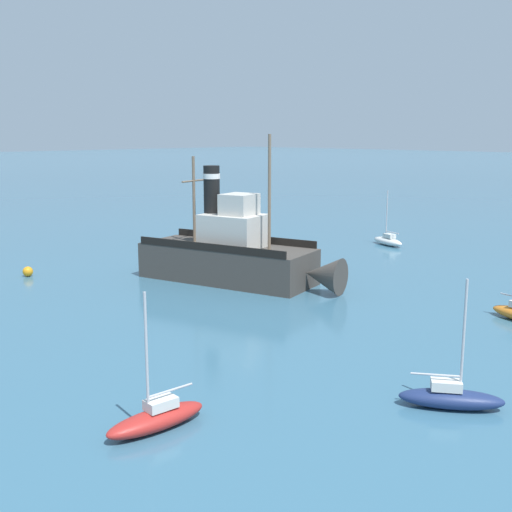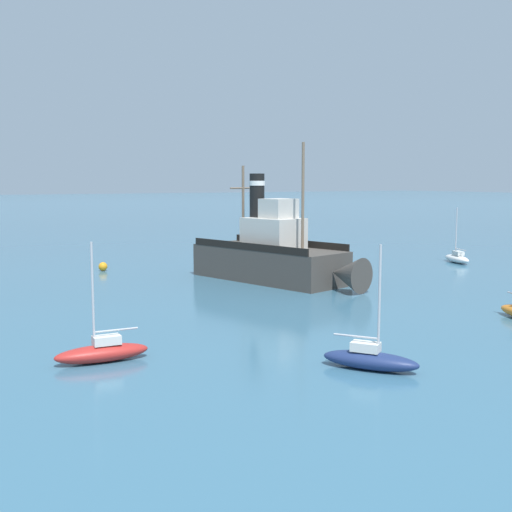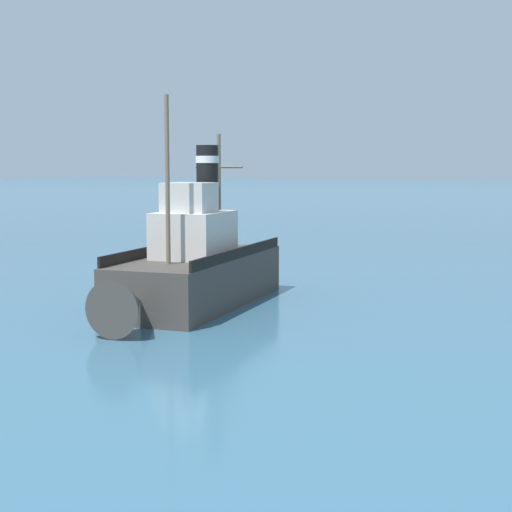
% 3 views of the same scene
% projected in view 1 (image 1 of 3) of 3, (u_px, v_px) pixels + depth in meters
% --- Properties ---
extents(ground_plane, '(600.00, 600.00, 0.00)m').
position_uv_depth(ground_plane, '(204.00, 280.00, 44.21)').
color(ground_plane, '#38667F').
extents(old_tugboat, '(7.20, 14.79, 9.90)m').
position_uv_depth(old_tugboat, '(235.00, 255.00, 43.38)').
color(old_tugboat, '#423D38').
rests_on(old_tugboat, ground).
extents(sailboat_white, '(2.31, 3.95, 4.90)m').
position_uv_depth(sailboat_white, '(388.00, 241.00, 57.70)').
color(sailboat_white, white).
rests_on(sailboat_white, ground).
extents(sailboat_navy, '(3.05, 3.76, 4.90)m').
position_uv_depth(sailboat_navy, '(451.00, 397.00, 23.57)').
color(sailboat_navy, navy).
rests_on(sailboat_navy, ground).
extents(sailboat_red, '(3.87, 1.36, 4.90)m').
position_uv_depth(sailboat_red, '(157.00, 417.00, 21.89)').
color(sailboat_red, '#B22823').
rests_on(sailboat_red, ground).
extents(mooring_buoy, '(0.71, 0.71, 0.71)m').
position_uv_depth(mooring_buoy, '(28.00, 271.00, 45.19)').
color(mooring_buoy, orange).
rests_on(mooring_buoy, ground).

